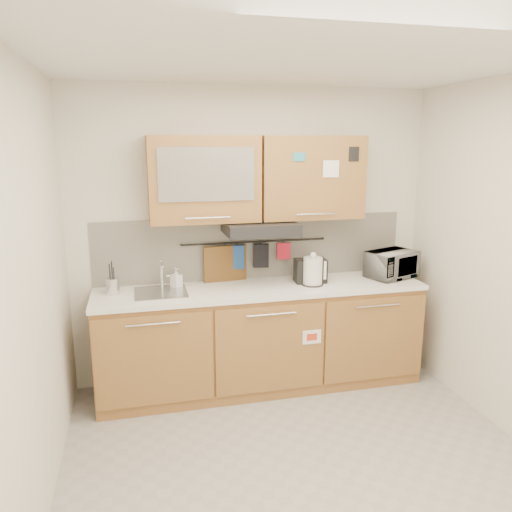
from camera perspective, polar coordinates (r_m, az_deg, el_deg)
floor at (r=3.65m, az=5.60°, el=-22.85°), size 3.20×3.20×0.00m
ceiling at (r=3.00m, az=6.77°, el=21.88°), size 3.20×3.20×0.00m
wall_back at (r=4.48m, az=-0.30°, el=2.25°), size 3.20×0.00×3.20m
wall_left at (r=2.97m, az=-24.53°, el=-4.50°), size 0.00×3.00×3.00m
base_cabinet at (r=4.45m, az=0.63°, el=-9.86°), size 2.80×0.64×0.88m
countertop at (r=4.28m, az=0.66°, el=-3.76°), size 2.82×0.62×0.04m
backsplash at (r=4.49m, az=-0.27°, el=0.97°), size 2.80×0.02×0.56m
upper_cabinets at (r=4.24m, az=0.18°, el=8.88°), size 1.82×0.37×0.70m
range_hood at (r=4.22m, az=0.48°, el=3.25°), size 0.60×0.46×0.10m
sink at (r=4.17m, az=-10.80°, el=-4.09°), size 0.42×0.40×0.26m
utensil_rail at (r=4.44m, az=-0.15°, el=1.63°), size 1.30×0.02×0.02m
utensil_crock at (r=4.21m, az=-16.05°, el=-3.28°), size 0.12×0.12×0.27m
kettle at (r=4.32m, az=6.52°, el=-1.81°), size 0.22×0.20×0.29m
toaster at (r=4.42m, az=6.23°, el=-1.64°), size 0.28×0.18×0.21m
microwave at (r=4.70m, az=15.23°, el=-0.92°), size 0.52×0.44×0.24m
soap_bottle at (r=4.28m, az=-9.10°, el=-2.49°), size 0.11×0.11×0.17m
cutting_board at (r=4.43m, az=-3.52°, el=-1.85°), size 0.39×0.07×0.48m
oven_mitt at (r=4.42m, az=-2.18°, el=-0.11°), size 0.13×0.06×0.21m
dark_pouch at (r=4.47m, az=0.59°, el=0.03°), size 0.14×0.06×0.21m
pot_holder at (r=4.51m, az=3.19°, el=0.57°), size 0.12×0.04×0.15m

